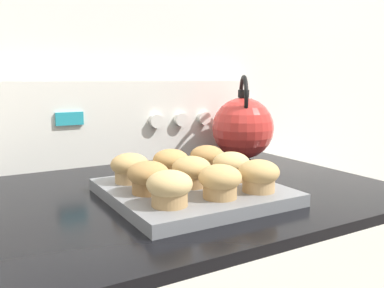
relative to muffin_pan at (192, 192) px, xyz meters
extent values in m
cube|color=silver|center=(0.04, 0.44, 0.30)|extent=(8.00, 0.05, 2.40)
cube|color=black|center=(0.04, 0.09, -0.02)|extent=(0.76, 0.65, 0.02)
cube|color=white|center=(0.04, 0.38, 0.09)|extent=(0.75, 0.05, 0.21)
cube|color=teal|center=(-0.13, 0.35, 0.11)|extent=(0.07, 0.01, 0.03)
cylinder|color=white|center=(0.09, 0.35, 0.09)|extent=(0.04, 0.02, 0.04)
cylinder|color=white|center=(0.17, 0.35, 0.09)|extent=(0.04, 0.02, 0.04)
cylinder|color=white|center=(0.24, 0.35, 0.09)|extent=(0.04, 0.02, 0.04)
cylinder|color=white|center=(0.32, 0.35, 0.09)|extent=(0.04, 0.02, 0.04)
cube|color=slate|center=(0.00, 0.00, 0.00)|extent=(0.30, 0.30, 0.02)
cylinder|color=tan|center=(-0.09, -0.08, 0.02)|extent=(0.06, 0.06, 0.03)
ellipsoid|color=tan|center=(-0.09, -0.08, 0.05)|extent=(0.07, 0.07, 0.04)
cylinder|color=tan|center=(0.00, -0.09, 0.02)|extent=(0.06, 0.06, 0.03)
ellipsoid|color=tan|center=(0.00, -0.09, 0.05)|extent=(0.07, 0.07, 0.04)
cylinder|color=tan|center=(0.08, -0.09, 0.02)|extent=(0.06, 0.06, 0.03)
ellipsoid|color=tan|center=(0.08, -0.09, 0.05)|extent=(0.07, 0.07, 0.04)
cylinder|color=olive|center=(-0.09, 0.00, 0.02)|extent=(0.06, 0.06, 0.03)
ellipsoid|color=#B2844C|center=(-0.09, 0.00, 0.05)|extent=(0.07, 0.07, 0.04)
cylinder|color=#A37A4C|center=(0.00, 0.00, 0.02)|extent=(0.06, 0.06, 0.03)
ellipsoid|color=tan|center=(0.00, 0.00, 0.05)|extent=(0.07, 0.07, 0.04)
cylinder|color=olive|center=(0.09, 0.00, 0.02)|extent=(0.06, 0.06, 0.03)
ellipsoid|color=tan|center=(0.09, 0.00, 0.05)|extent=(0.07, 0.07, 0.04)
cylinder|color=tan|center=(-0.09, 0.08, 0.02)|extent=(0.06, 0.06, 0.03)
ellipsoid|color=tan|center=(-0.09, 0.08, 0.05)|extent=(0.07, 0.07, 0.04)
cylinder|color=tan|center=(0.00, 0.08, 0.02)|extent=(0.06, 0.06, 0.03)
ellipsoid|color=tan|center=(0.00, 0.08, 0.05)|extent=(0.07, 0.07, 0.04)
cylinder|color=olive|center=(0.09, 0.09, 0.02)|extent=(0.06, 0.06, 0.03)
ellipsoid|color=#B2844C|center=(0.09, 0.09, 0.05)|extent=(0.07, 0.07, 0.04)
sphere|color=red|center=(0.31, 0.25, 0.07)|extent=(0.17, 0.17, 0.17)
cylinder|color=black|center=(0.31, 0.25, 0.17)|extent=(0.03, 0.03, 0.02)
cone|color=red|center=(0.34, 0.32, 0.09)|extent=(0.07, 0.08, 0.06)
torus|color=black|center=(0.31, 0.25, 0.15)|extent=(0.07, 0.12, 0.13)
camera|label=1|loc=(-0.36, -0.63, 0.21)|focal=38.00mm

